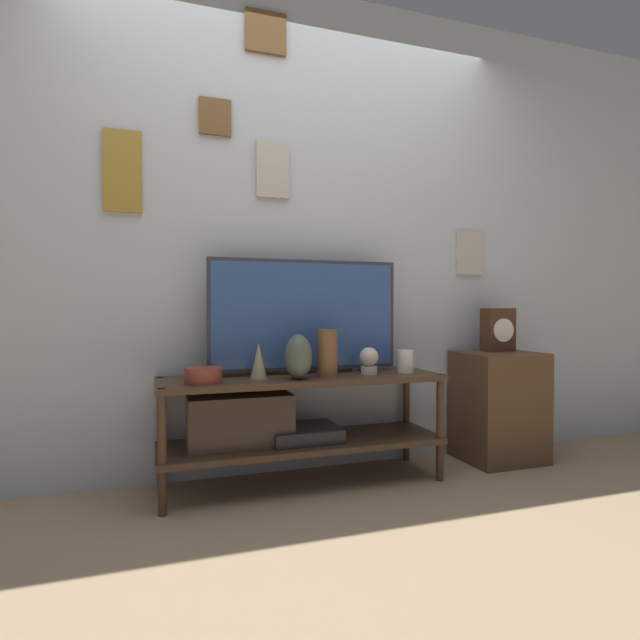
% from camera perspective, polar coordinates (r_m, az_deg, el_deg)
% --- Properties ---
extents(ground_plane, '(12.00, 12.00, 0.00)m').
position_cam_1_polar(ground_plane, '(2.50, -0.16, -20.03)').
color(ground_plane, '#997F60').
extents(wall_back, '(6.40, 0.08, 2.70)m').
position_cam_1_polar(wall_back, '(2.86, -3.60, 10.18)').
color(wall_back, '#B2BCC6').
rests_on(wall_back, ground_plane).
extents(media_console, '(1.46, 0.43, 0.56)m').
position_cam_1_polar(media_console, '(2.60, -4.69, -11.03)').
color(media_console, '#422D1E').
rests_on(media_console, ground_plane).
extents(television, '(1.04, 0.05, 0.61)m').
position_cam_1_polar(television, '(2.68, -1.71, 0.56)').
color(television, '#333338').
rests_on(television, media_console).
extents(vase_wide_bowl, '(0.17, 0.17, 0.07)m').
position_cam_1_polar(vase_wide_bowl, '(2.41, -13.21, -6.18)').
color(vase_wide_bowl, brown).
rests_on(vase_wide_bowl, media_console).
extents(vase_urn_stoneware, '(0.13, 0.15, 0.22)m').
position_cam_1_polar(vase_urn_stoneware, '(2.47, -2.49, -4.23)').
color(vase_urn_stoneware, '#4C5647').
rests_on(vase_urn_stoneware, media_console).
extents(vase_tall_ceramic, '(0.10, 0.10, 0.24)m').
position_cam_1_polar(vase_tall_ceramic, '(2.56, 0.86, -3.82)').
color(vase_tall_ceramic, brown).
rests_on(vase_tall_ceramic, media_console).
extents(vase_slim_bronze, '(0.08, 0.08, 0.18)m').
position_cam_1_polar(vase_slim_bronze, '(2.50, -7.03, -4.66)').
color(vase_slim_bronze, tan).
rests_on(vase_slim_bronze, media_console).
extents(candle_jar, '(0.09, 0.09, 0.12)m').
position_cam_1_polar(candle_jar, '(2.76, 9.75, -4.68)').
color(candle_jar, silver).
rests_on(candle_jar, media_console).
extents(decorative_bust, '(0.10, 0.10, 0.14)m').
position_cam_1_polar(decorative_bust, '(2.67, 5.62, -4.57)').
color(decorative_bust, beige).
rests_on(decorative_bust, media_console).
extents(side_table, '(0.45, 0.40, 0.65)m').
position_cam_1_polar(side_table, '(3.22, 19.73, -9.24)').
color(side_table, '#513823').
rests_on(side_table, ground_plane).
extents(mantel_clock, '(0.19, 0.11, 0.26)m').
position_cam_1_polar(mantel_clock, '(3.23, 19.67, -1.06)').
color(mantel_clock, '#422819').
rests_on(mantel_clock, side_table).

